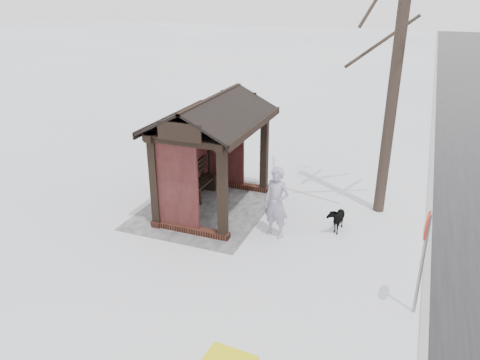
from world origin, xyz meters
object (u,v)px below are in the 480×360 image
object	(u,v)px
bus_shelter	(208,131)
dog	(336,218)
road_sign	(425,241)
pedestrian	(276,203)

from	to	relation	value
bus_shelter	dog	size ratio (longest dim) A/B	4.66
dog	road_sign	size ratio (longest dim) A/B	0.37
bus_shelter	road_sign	world-z (taller)	bus_shelter
pedestrian	bus_shelter	bearing A→B (deg)	170.71
bus_shelter	pedestrian	distance (m)	2.67
pedestrian	dog	size ratio (longest dim) A/B	2.29
pedestrian	dog	xyz separation A→B (m)	(-0.84, 1.30, -0.56)
dog	road_sign	xyz separation A→B (m)	(2.66, 1.96, 1.20)
bus_shelter	dog	bearing A→B (deg)	89.61
road_sign	dog	bearing A→B (deg)	-136.69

